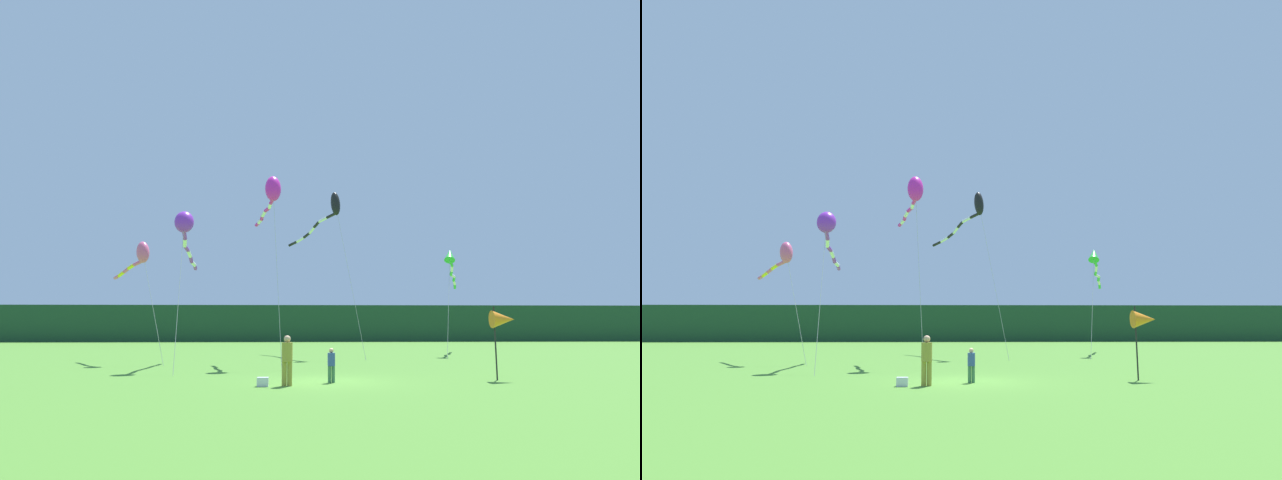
% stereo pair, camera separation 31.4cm
% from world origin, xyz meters
% --- Properties ---
extents(ground_plane, '(120.00, 120.00, 0.00)m').
position_xyz_m(ground_plane, '(0.00, 0.00, 0.00)').
color(ground_plane, '#4C842D').
extents(distant_treeline, '(108.00, 2.17, 4.41)m').
position_xyz_m(distant_treeline, '(0.00, 45.00, 2.20)').
color(distant_treeline, '#1E4228').
rests_on(distant_treeline, ground).
extents(person_adult, '(0.39, 0.39, 1.76)m').
position_xyz_m(person_adult, '(-1.49, -1.39, 0.99)').
color(person_adult, olive).
rests_on(person_adult, ground).
extents(person_child, '(0.28, 0.28, 1.27)m').
position_xyz_m(person_child, '(0.15, -0.43, 0.71)').
color(person_child, '#3F724C').
rests_on(person_child, ground).
extents(cooler_box, '(0.40, 0.30, 0.32)m').
position_xyz_m(cooler_box, '(-2.33, -1.49, 0.16)').
color(cooler_box, silver).
rests_on(cooler_box, ground).
extents(banner_flag_pole, '(0.90, 0.70, 2.86)m').
position_xyz_m(banner_flag_pole, '(7.03, 0.23, 2.33)').
color(banner_flag_pole, black).
rests_on(banner_flag_pole, ground).
extents(kite_purple, '(1.13, 9.01, 7.93)m').
position_xyz_m(kite_purple, '(-6.95, 6.34, 7.01)').
color(kite_purple, '#B2B2B2').
rests_on(kite_purple, ground).
extents(kite_black, '(4.90, 9.18, 11.23)m').
position_xyz_m(kite_black, '(1.00, 15.33, 9.94)').
color(kite_black, '#B2B2B2').
rests_on(kite_black, ground).
extents(kite_rainbow, '(4.44, 4.68, 6.93)m').
position_xyz_m(kite_rainbow, '(-10.21, 9.75, 6.04)').
color(kite_rainbow, '#B2B2B2').
rests_on(kite_rainbow, ground).
extents(kite_green, '(3.83, 10.12, 7.66)m').
position_xyz_m(kite_green, '(10.07, 17.10, 6.65)').
color(kite_green, '#B2B2B2').
rests_on(kite_green, ground).
extents(kite_magenta, '(1.95, 6.40, 10.29)m').
position_xyz_m(kite_magenta, '(-2.59, 7.73, 9.36)').
color(kite_magenta, '#B2B2B2').
rests_on(kite_magenta, ground).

